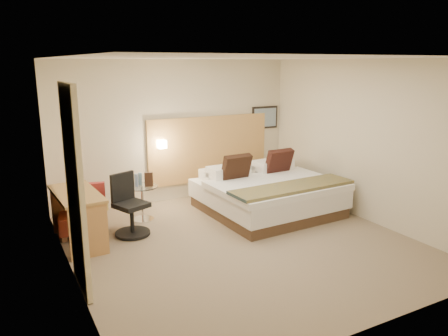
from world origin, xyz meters
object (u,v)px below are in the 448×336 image
desk_chair (130,210)px  bed (267,193)px  side_table (142,201)px  lounge_chair (83,215)px  desk (79,203)px

desk_chair → bed: bearing=-2.3°
side_table → bed: bearing=-16.5°
lounge_chair → desk: desk is taller
desk → desk_chair: bearing=-2.2°
bed → desk: (-3.24, 0.13, 0.28)m
bed → lounge_chair: 3.16m
desk → bed: bearing=-2.3°
desk_chair → side_table: bearing=54.6°
bed → desk: bearing=177.7°
desk → desk_chair: size_ratio=1.35×
lounge_chair → desk_chair: 0.76m
side_table → desk: 1.26m
desk → side_table: bearing=24.1°
bed → desk_chair: bed is taller
bed → desk_chair: 2.50m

